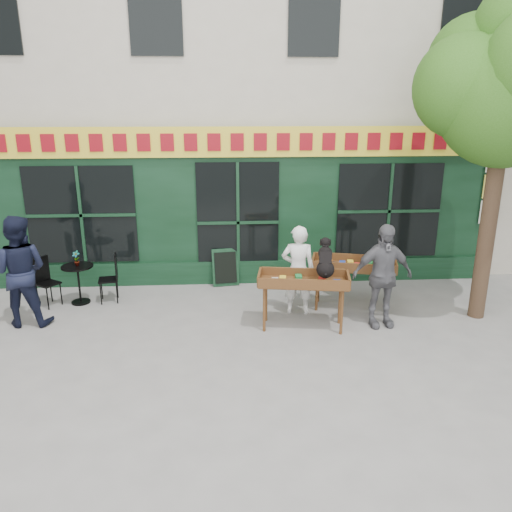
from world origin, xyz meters
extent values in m
plane|color=slate|center=(0.00, 0.00, 0.00)|extent=(80.00, 80.00, 0.00)
cube|color=beige|center=(0.00, 6.00, 5.00)|extent=(14.00, 7.00, 10.00)
cube|color=black|center=(0.00, 2.42, 1.60)|extent=(11.00, 0.16, 3.20)
cube|color=yellow|center=(0.00, 2.30, 3.00)|extent=(11.00, 0.06, 0.60)
cube|color=maroon|center=(0.00, 2.26, 3.00)|extent=(9.60, 0.03, 0.34)
cube|color=black|center=(0.00, 2.32, 0.25)|extent=(11.00, 0.10, 0.50)
cube|color=black|center=(0.00, 2.32, 1.35)|extent=(1.70, 0.05, 2.50)
cube|color=black|center=(-3.20, 2.32, 1.55)|extent=(2.20, 0.05, 2.00)
cube|color=black|center=(3.20, 2.32, 1.55)|extent=(2.20, 0.05, 2.00)
cube|color=silver|center=(5.40, 2.30, 1.50)|extent=(0.42, 0.02, 0.50)
cube|color=#E5D14C|center=(5.40, 2.30, 2.05)|extent=(0.42, 0.02, 0.50)
cube|color=silver|center=(5.40, 2.30, 2.60)|extent=(0.42, 0.02, 0.50)
cylinder|color=#382619|center=(4.30, 0.30, 1.80)|extent=(0.28, 0.28, 3.60)
sphere|color=#275714|center=(4.30, 0.30, 3.80)|extent=(2.20, 2.20, 2.20)
sphere|color=#275714|center=(3.70, 0.50, 4.00)|extent=(1.70, 1.70, 1.70)
sphere|color=#275714|center=(4.00, 0.90, 4.40)|extent=(1.60, 1.60, 1.60)
cylinder|color=brown|center=(0.37, -0.10, 0.40)|extent=(0.05, 0.05, 0.80)
cylinder|color=brown|center=(1.65, -0.29, 0.40)|extent=(0.05, 0.05, 0.80)
cylinder|color=brown|center=(0.43, 0.34, 0.40)|extent=(0.05, 0.05, 0.80)
cylinder|color=brown|center=(1.72, 0.14, 0.40)|extent=(0.05, 0.05, 0.80)
cube|color=brown|center=(1.04, 0.02, 0.82)|extent=(1.57, 0.80, 0.05)
cube|color=brown|center=(1.00, -0.27, 0.90)|extent=(1.49, 0.27, 0.18)
cube|color=brown|center=(1.08, 0.31, 0.90)|extent=(1.49, 0.27, 0.18)
cube|color=brown|center=(1.04, 0.02, 0.88)|extent=(1.35, 0.59, 0.06)
imported|color=white|center=(1.04, 0.67, 0.83)|extent=(0.66, 0.49, 1.66)
cylinder|color=brown|center=(1.42, 0.74, 0.40)|extent=(0.05, 0.05, 0.80)
cylinder|color=brown|center=(2.68, 0.42, 0.40)|extent=(0.05, 0.05, 0.80)
cylinder|color=brown|center=(1.53, 1.16, 0.40)|extent=(0.05, 0.05, 0.80)
cylinder|color=brown|center=(2.79, 0.84, 0.40)|extent=(0.05, 0.05, 0.80)
cube|color=brown|center=(2.10, 0.79, 0.82)|extent=(1.60, 0.93, 0.05)
cube|color=brown|center=(2.03, 0.51, 0.90)|extent=(1.46, 0.41, 0.18)
cube|color=brown|center=(2.17, 1.07, 0.90)|extent=(1.46, 0.41, 0.18)
cube|color=brown|center=(2.10, 0.79, 0.88)|extent=(1.36, 0.71, 0.06)
imported|color=#57565B|center=(2.40, 0.04, 0.91)|extent=(1.11, 0.55, 1.82)
cylinder|color=black|center=(-3.12, 1.38, 0.02)|extent=(0.36, 0.36, 0.03)
cylinder|color=black|center=(-3.12, 1.38, 0.38)|extent=(0.04, 0.04, 0.72)
cylinder|color=black|center=(-3.12, 1.38, 0.75)|extent=(0.60, 0.60, 0.03)
cube|color=black|center=(-3.67, 1.28, 0.45)|extent=(0.50, 0.50, 0.03)
cube|color=black|center=(-3.80, 1.38, 0.70)|extent=(0.23, 0.31, 0.50)
cylinder|color=black|center=(-3.63, 1.07, 0.22)|extent=(0.02, 0.02, 0.44)
cylinder|color=black|center=(-3.46, 1.32, 0.22)|extent=(0.02, 0.02, 0.44)
cylinder|color=black|center=(-3.88, 1.25, 0.22)|extent=(0.02, 0.02, 0.44)
cylinder|color=black|center=(-3.70, 1.49, 0.22)|extent=(0.02, 0.02, 0.44)
cube|color=black|center=(-2.57, 1.43, 0.45)|extent=(0.41, 0.41, 0.03)
cube|color=black|center=(-2.40, 1.46, 0.70)|extent=(0.09, 0.36, 0.50)
cylinder|color=black|center=(-2.74, 1.56, 0.22)|extent=(0.02, 0.02, 0.44)
cylinder|color=black|center=(-2.69, 1.26, 0.22)|extent=(0.02, 0.02, 0.44)
cylinder|color=black|center=(-2.44, 1.61, 0.22)|extent=(0.02, 0.02, 0.44)
cylinder|color=black|center=(-2.39, 1.31, 0.22)|extent=(0.02, 0.02, 0.44)
imported|color=gray|center=(-3.12, 1.38, 0.91)|extent=(0.18, 0.15, 0.30)
imported|color=black|center=(-3.82, 0.48, 0.98)|extent=(0.96, 0.75, 1.96)
cube|color=black|center=(-0.28, 2.20, 0.40)|extent=(0.58, 0.27, 0.79)
cube|color=black|center=(-0.28, 2.18, 0.40)|extent=(0.48, 0.23, 0.65)
camera|label=1|loc=(-0.26, -7.87, 3.77)|focal=35.00mm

